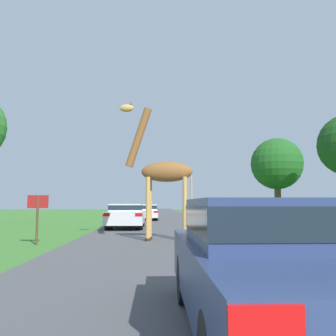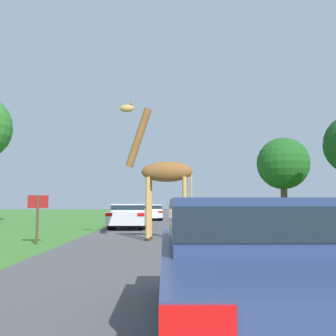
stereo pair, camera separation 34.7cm
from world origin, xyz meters
TOP-DOWN VIEW (x-y plane):
  - road at (0.00, 30.00)m, footprint 6.85×120.00m
  - giraffe_near_road at (-0.08, 14.07)m, footprint 2.89×0.94m
  - car_lead_maroon at (0.94, 4.28)m, footprint 1.93×4.37m
  - car_queue_right at (-1.06, 30.33)m, footprint 1.89×4.35m
  - car_queue_left at (-1.97, 20.62)m, footprint 1.96×4.69m
  - tree_left_edge at (11.15, 33.45)m, footprint 4.85×4.85m
  - sign_post at (-4.33, 12.72)m, footprint 0.70×0.08m

SIDE VIEW (x-z plane):
  - road at x=0.00m, z-range 0.00..0.00m
  - car_queue_right at x=-1.06m, z-range 0.05..1.32m
  - car_queue_left at x=-1.97m, z-range 0.06..1.40m
  - car_lead_maroon at x=0.94m, z-range 0.05..1.49m
  - sign_post at x=-4.33m, z-range 0.33..1.99m
  - giraffe_near_road at x=-0.08m, z-range -0.14..5.29m
  - tree_left_edge at x=11.15m, z-range 1.30..8.82m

